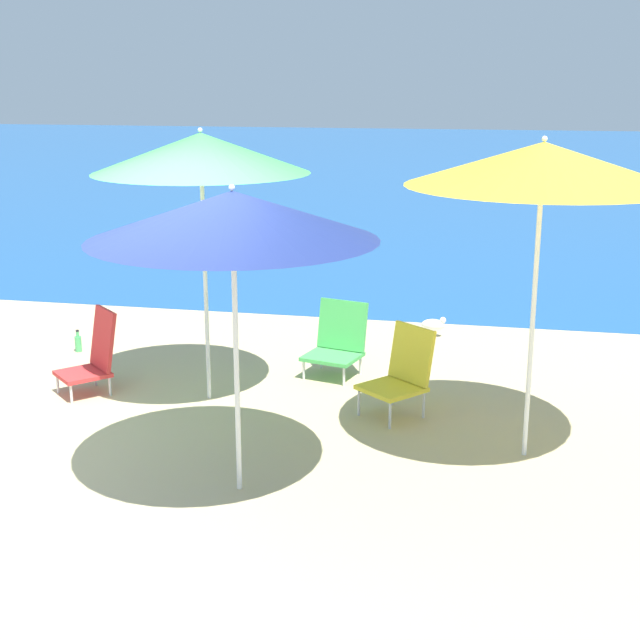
{
  "coord_description": "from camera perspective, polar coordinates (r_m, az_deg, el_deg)",
  "views": [
    {
      "loc": [
        2.73,
        -5.48,
        2.77
      ],
      "look_at": [
        1.4,
        0.85,
        1.0
      ],
      "focal_mm": 50.0,
      "sensor_mm": 36.0,
      "label": 1
    }
  ],
  "objects": [
    {
      "name": "beach_chair_green",
      "position": [
        8.53,
        1.13,
        -1.34
      ],
      "size": [
        0.6,
        0.62,
        0.7
      ],
      "rotation": [
        0.0,
        0.0,
        -0.25
      ],
      "color": "silver",
      "rests_on": "ground"
    },
    {
      "name": "ground_plane",
      "position": [
        6.72,
        -13.5,
        -9.5
      ],
      "size": [
        60.0,
        60.0,
        0.0
      ],
      "primitive_type": "plane",
      "color": "#C6B284"
    },
    {
      "name": "seagull",
      "position": [
        9.87,
        7.31,
        -0.28
      ],
      "size": [
        0.27,
        0.11,
        0.23
      ],
      "color": "gold",
      "rests_on": "ground"
    },
    {
      "name": "beach_umbrella_yellow",
      "position": [
        6.46,
        14.08,
        9.64
      ],
      "size": [
        1.93,
        1.93,
        2.38
      ],
      "color": "white",
      "rests_on": "ground"
    },
    {
      "name": "sea_water",
      "position": [
        30.29,
        6.68,
        9.96
      ],
      "size": [
        60.0,
        40.0,
        0.01
      ],
      "color": "#1E5699",
      "rests_on": "ground"
    },
    {
      "name": "beach_umbrella_navy",
      "position": [
        5.77,
        -5.62,
        6.65
      ],
      "size": [
        1.91,
        1.91,
        2.11
      ],
      "color": "white",
      "rests_on": "ground"
    },
    {
      "name": "beach_chair_red",
      "position": [
        8.28,
        -14.27,
        -2.17
      ],
      "size": [
        0.62,
        0.63,
        0.76
      ],
      "rotation": [
        0.0,
        0.0,
        -0.74
      ],
      "color": "silver",
      "rests_on": "ground"
    },
    {
      "name": "beach_umbrella_green",
      "position": [
        7.58,
        -7.63,
        10.54
      ],
      "size": [
        1.83,
        1.83,
        2.37
      ],
      "color": "white",
      "rests_on": "ground"
    },
    {
      "name": "beach_chair_yellow",
      "position": [
        7.53,
        5.24,
        -3.31
      ],
      "size": [
        0.67,
        0.68,
        0.75
      ],
      "rotation": [
        0.0,
        0.0,
        -0.69
      ],
      "color": "silver",
      "rests_on": "ground"
    },
    {
      "name": "water_bottle",
      "position": [
        9.61,
        -15.22,
        -1.44
      ],
      "size": [
        0.07,
        0.07,
        0.23
      ],
      "color": "#4CB266",
      "rests_on": "ground"
    }
  ]
}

